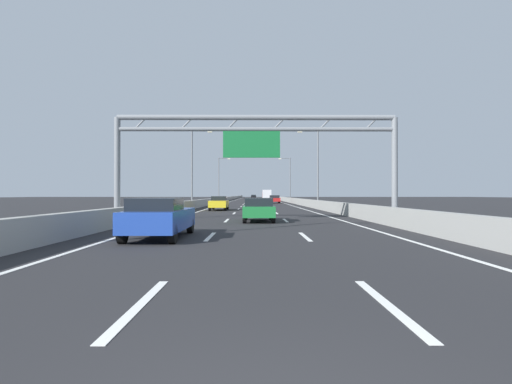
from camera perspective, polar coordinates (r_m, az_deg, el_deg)
The scene contains 53 objects.
ground_plane at distance 102.10m, azimuth -0.25°, elevation -1.23°, with size 260.00×260.00×0.00m, color #262628.
lane_dash_left_0 at distance 6.04m, azimuth -16.85°, elevation -15.74°, with size 0.16×3.00×0.01m, color white.
lane_dash_left_1 at distance 14.77m, azimuth -6.81°, elevation -6.58°, with size 0.16×3.00×0.01m, color white.
lane_dash_left_2 at distance 23.70m, azimuth -4.35°, elevation -4.22°, with size 0.16×3.00×0.01m, color white.
lane_dash_left_3 at distance 32.67m, azimuth -3.24°, elevation -3.15°, with size 0.16×3.00×0.01m, color white.
lane_dash_left_4 at distance 41.65m, azimuth -2.61°, elevation -2.54°, with size 0.16×3.00×0.01m, color white.
lane_dash_left_5 at distance 50.64m, azimuth -2.21°, elevation -2.15°, with size 0.16×3.00×0.01m, color white.
lane_dash_left_6 at distance 59.63m, azimuth -1.92°, elevation -1.87°, with size 0.16×3.00×0.01m, color white.
lane_dash_left_7 at distance 68.63m, azimuth -1.72°, elevation -1.67°, with size 0.16×3.00×0.01m, color white.
lane_dash_left_8 at distance 77.62m, azimuth -1.56°, elevation -1.52°, with size 0.16×3.00×0.01m, color white.
lane_dash_left_9 at distance 86.62m, azimuth -1.43°, elevation -1.39°, with size 0.16×3.00×0.01m, color white.
lane_dash_left_10 at distance 95.61m, azimuth -1.33°, elevation -1.29°, with size 0.16×3.00×0.01m, color white.
lane_dash_left_11 at distance 104.61m, azimuth -1.24°, elevation -1.21°, with size 0.16×3.00×0.01m, color white.
lane_dash_left_12 at distance 113.61m, azimuth -1.17°, elevation -1.14°, with size 0.16×3.00×0.01m, color white.
lane_dash_left_13 at distance 122.61m, azimuth -1.11°, elevation -1.08°, with size 0.16×3.00×0.01m, color white.
lane_dash_left_14 at distance 131.61m, azimuth -1.05°, elevation -1.03°, with size 0.16×3.00×0.01m, color white.
lane_dash_left_15 at distance 140.61m, azimuth -1.01°, elevation -0.98°, with size 0.16×3.00×0.01m, color white.
lane_dash_left_16 at distance 149.60m, azimuth -0.97°, elevation -0.94°, with size 0.16×3.00×0.01m, color white.
lane_dash_left_17 at distance 158.60m, azimuth -0.93°, elevation -0.91°, with size 0.16×3.00×0.01m, color white.
lane_dash_right_0 at distance 6.13m, azimuth 18.90°, elevation -15.52°, with size 0.16×3.00×0.01m, color white.
lane_dash_right_1 at distance 14.80m, azimuth 7.27°, elevation -6.56°, with size 0.16×3.00×0.01m, color white.
lane_dash_right_2 at distance 23.72m, azimuth 4.38°, elevation -4.21°, with size 0.16×3.00×0.01m, color white.
lane_dash_right_3 at distance 32.68m, azimuth 3.08°, elevation -3.15°, with size 0.16×3.00×0.01m, color white.
lane_dash_right_4 at distance 41.66m, azimuth 2.35°, elevation -2.54°, with size 0.16×3.00×0.01m, color white.
lane_dash_right_5 at distance 50.65m, azimuth 1.87°, elevation -2.15°, with size 0.16×3.00×0.01m, color white.
lane_dash_right_6 at distance 59.64m, azimuth 1.54°, elevation -1.87°, with size 0.16×3.00×0.01m, color white.
lane_dash_right_7 at distance 68.63m, azimuth 1.29°, elevation -1.67°, with size 0.16×3.00×0.01m, color white.
lane_dash_right_8 at distance 77.63m, azimuth 1.10°, elevation -1.52°, with size 0.16×3.00×0.01m, color white.
lane_dash_right_9 at distance 86.62m, azimuth 0.95°, elevation -1.39°, with size 0.16×3.00×0.01m, color white.
lane_dash_right_10 at distance 95.62m, azimuth 0.83°, elevation -1.29°, with size 0.16×3.00×0.01m, color white.
lane_dash_right_11 at distance 104.62m, azimuth 0.73°, elevation -1.21°, with size 0.16×3.00×0.01m, color white.
lane_dash_right_12 at distance 113.62m, azimuth 0.65°, elevation -1.14°, with size 0.16×3.00×0.01m, color white.
lane_dash_right_13 at distance 122.61m, azimuth 0.58°, elevation -1.08°, with size 0.16×3.00×0.01m, color white.
lane_dash_right_14 at distance 131.61m, azimuth 0.51°, elevation -1.03°, with size 0.16×3.00×0.01m, color white.
lane_dash_right_15 at distance 140.61m, azimuth 0.46°, elevation -0.98°, with size 0.16×3.00×0.01m, color white.
lane_dash_right_16 at distance 149.61m, azimuth 0.41°, elevation -0.94°, with size 0.16×3.00×0.01m, color white.
lane_dash_right_17 at distance 158.61m, azimuth 0.37°, elevation -0.91°, with size 0.16×3.00×0.01m, color white.
edge_line_left at distance 90.25m, azimuth -3.58°, elevation -1.35°, with size 0.16×176.00×0.01m, color white.
edge_line_right at distance 90.26m, azimuth 3.09°, elevation -1.35°, with size 0.16×176.00×0.01m, color white.
barrier_left at distance 112.30m, azimuth -3.78°, elevation -0.91°, with size 0.45×220.00×0.95m.
barrier_right at distance 112.31m, azimuth 3.26°, elevation -0.91°, with size 0.45×220.00×0.95m.
sign_gantry at distance 23.17m, azimuth -0.06°, elevation 7.74°, with size 16.94×0.36×6.36m.
streetlamp_left_mid at distance 47.66m, azimuth -9.19°, elevation 4.23°, with size 2.58×0.28×9.50m.
streetlamp_right_mid at distance 47.71m, azimuth 8.87°, elevation 4.22°, with size 2.58×0.28×9.50m.
streetlamp_left_far at distance 83.22m, azimuth -5.38°, elevation 2.28°, with size 2.58×0.28×9.50m.
streetlamp_right_far at distance 83.25m, azimuth 4.92°, elevation 2.28°, with size 2.58×0.28×9.50m.
yellow_car at distance 39.05m, azimuth -5.48°, elevation -1.63°, with size 1.71×4.51×1.41m.
blue_car at distance 14.57m, azimuth -14.07°, elevation -3.67°, with size 1.86×4.56×1.48m.
white_car at distance 136.88m, azimuth 1.32°, elevation -0.69°, with size 1.76×4.23×1.44m.
black_car at distance 135.64m, azimuth -0.37°, elevation -0.70°, with size 1.86×4.33×1.41m.
green_car at distance 22.79m, azimuth 0.39°, elevation -2.58°, with size 1.80×4.26×1.39m.
red_car at distance 68.68m, azimuth 2.75°, elevation -1.05°, with size 1.90×4.10×1.43m.
box_truck at distance 115.39m, azimuth 1.59°, elevation -0.33°, with size 2.44×8.78×2.89m.
Camera 1 is at (-0.15, -2.09, 1.61)m, focal length 27.01 mm.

